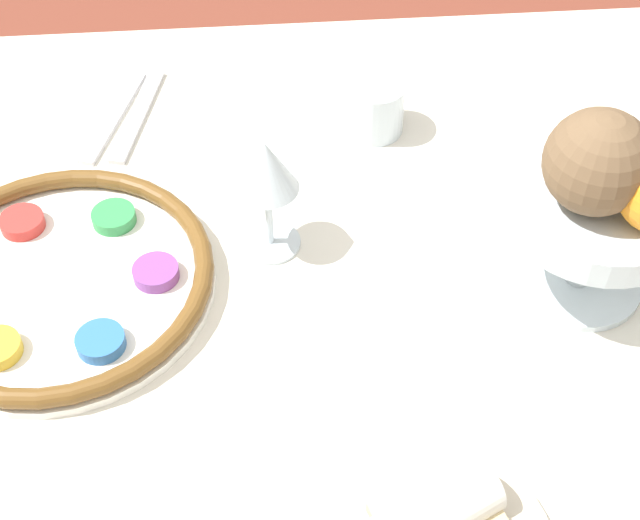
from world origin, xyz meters
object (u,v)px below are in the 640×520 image
Objects in this scene: seder_plate at (59,280)px; cup_near at (375,108)px; wine_glass at (266,172)px; coconut at (598,162)px; fruit_stand at (595,222)px.

seder_plate is 0.42m from cup_near.
seder_plate is 4.44× the size of cup_near.
coconut is at bearing -15.94° from wine_glass.
coconut is (0.52, -0.04, 0.16)m from seder_plate.
cup_near is at bearing 33.38° from seder_plate.
seder_plate is at bearing 176.28° from fruit_stand.
coconut is 0.34m from cup_near.
fruit_stand is 1.75× the size of coconut.
coconut reaches higher than fruit_stand.
fruit_stand is (0.53, -0.03, 0.07)m from seder_plate.
cup_near is (0.14, 0.19, -0.07)m from wine_glass.
coconut is (-0.02, -0.00, 0.08)m from fruit_stand.
seder_plate is 0.24m from wine_glass.
cup_near is (0.35, 0.23, 0.02)m from seder_plate.
fruit_stand is at bearing -56.08° from cup_near.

